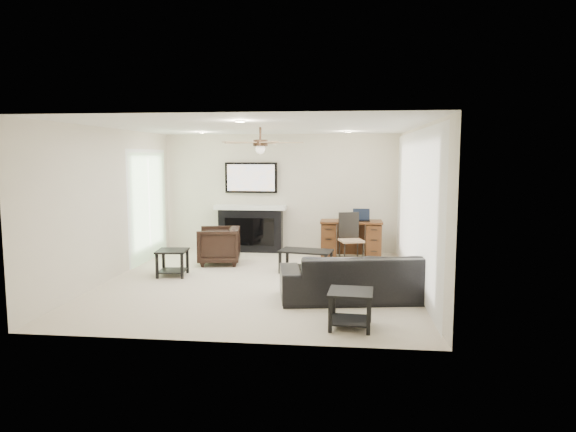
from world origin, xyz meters
name	(u,v)px	position (x,y,z in m)	size (l,w,h in m)	color
room_shell	(272,178)	(0.19, 0.08, 1.68)	(5.50, 5.54, 2.52)	beige
sofa	(360,276)	(1.59, -0.86, 0.33)	(2.27, 0.89, 0.66)	black
armchair	(219,245)	(-1.01, 1.29, 0.35)	(0.75, 0.78, 0.71)	black
coffee_table	(306,261)	(0.69, 0.74, 0.20)	(0.90, 0.50, 0.40)	black
end_table_near	(350,309)	(1.44, -2.11, 0.23)	(0.52, 0.52, 0.45)	black
end_table_left	(173,263)	(-1.56, 0.24, 0.23)	(0.50, 0.50, 0.45)	black
fireplace_unit	(250,207)	(-0.63, 2.58, 0.95)	(1.52, 0.34, 1.91)	black
desk	(351,240)	(1.49, 2.10, 0.38)	(1.22, 0.56, 0.76)	#3D220F
desk_chair	(351,239)	(1.49, 1.55, 0.48)	(0.42, 0.44, 0.97)	black
laptop	(361,215)	(1.69, 2.08, 0.88)	(0.33, 0.24, 0.23)	black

